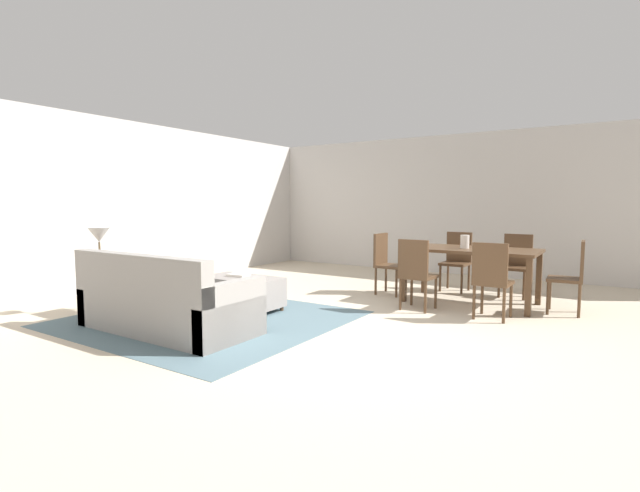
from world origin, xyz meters
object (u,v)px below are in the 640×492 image
Objects in this scene: dining_chair_near_left at (416,270)px; dining_chair_far_left at (457,258)px; couch at (164,304)px; ottoman_table at (242,291)px; table_lamp at (99,237)px; vase_centerpiece at (465,242)px; dining_chair_far_right at (516,261)px; side_table at (101,279)px; dining_chair_near_right at (492,276)px; dining_chair_head_east at (573,273)px; dining_table at (471,255)px; dining_chair_head_west at (386,260)px; book_on_ottoman at (238,275)px.

dining_chair_far_left is at bearing 89.38° from dining_chair_near_left.
couch reaches higher than ottoman_table.
table_lamp is at bearing 176.19° from couch.
ottoman_table is 5.68× the size of vase_centerpiece.
dining_chair_near_left is at bearing 35.69° from table_lamp.
dining_chair_far_right is at bearing 45.75° from ottoman_table.
couch is at bearing -128.56° from dining_chair_near_left.
side_table is 0.60× the size of dining_chair_near_left.
dining_chair_far_right reaches higher than ottoman_table.
dining_chair_head_east is at bearing 47.31° from dining_chair_near_right.
dining_chair_near_left is (3.21, 2.31, 0.08)m from side_table.
dining_chair_near_left is 1.00× the size of dining_chair_near_right.
dining_table is (3.67, 3.14, -0.29)m from table_lamp.
dining_chair_head_west is at bearing 134.14° from dining_chair_near_left.
dining_chair_far_left is at bearing 46.86° from dining_chair_head_west.
dining_table is (2.36, 2.03, 0.43)m from ottoman_table.
dining_chair_far_left is 1.03m from vase_centerpiece.
book_on_ottoman is at bearing -135.43° from dining_chair_far_right.
couch is 1.25m from book_on_ottoman.
dining_chair_far_left is (-0.91, 1.67, 0.00)m from dining_chair_near_right.
ottoman_table is at bearing -147.88° from dining_chair_near_left.
dining_chair_near_left is (1.90, 1.19, 0.28)m from ottoman_table.
couch is 2.18× the size of dining_chair_far_left.
vase_centerpiece is 3.09m from book_on_ottoman.
dining_chair_near_left is at bearing 51.44° from couch.
dining_chair_far_right is (4.11, 3.99, -0.44)m from table_lamp.
side_table is 0.60× the size of dining_chair_far_left.
dining_chair_far_right is (2.80, 2.87, 0.28)m from ottoman_table.
side_table is at bearing -139.45° from dining_table.
vase_centerpiece reaches higher than book_on_ottoman.
ottoman_table is 1.87× the size of side_table.
dining_chair_near_left reaches higher than side_table.
vase_centerpiece is (2.29, 1.98, 0.61)m from ottoman_table.
couch is at bearing -3.81° from table_lamp.
dining_chair_near_right is 1.00× the size of dining_chair_far_right.
dining_chair_near_left is (3.21, 2.31, -0.44)m from table_lamp.
dining_chair_head_east is at bearing 42.00° from couch.
dining_chair_head_east is (4.91, 3.17, -0.44)m from table_lamp.
ottoman_table is 0.60× the size of dining_table.
vase_centerpiece is (0.37, -0.90, 0.33)m from dining_chair_far_left.
dining_chair_far_right reaches higher than couch.
dining_chair_near_right is at bearing -89.04° from dining_chair_far_right.
book_on_ottoman is (-2.88, -2.84, -0.08)m from dining_chair_far_right.
side_table is 4.76m from vase_centerpiece.
dining_chair_head_west is (1.11, 3.21, 0.22)m from couch.
dining_chair_near_left and dining_chair_far_right have the same top height.
dining_chair_head_east is (3.60, 2.05, 0.28)m from ottoman_table.
dining_chair_head_west is at bearing 52.35° from table_lamp.
table_lamp is at bearing -139.45° from dining_table.
ottoman_table is at bearing 40.34° from table_lamp.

